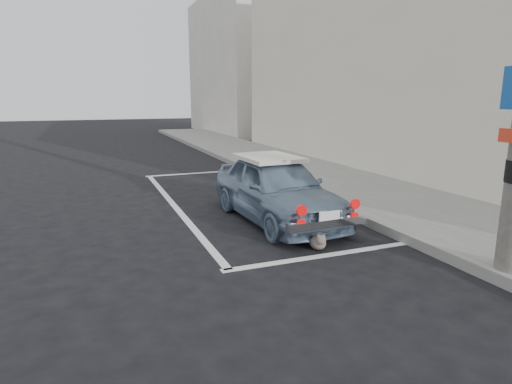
% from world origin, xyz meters
% --- Properties ---
extents(ground, '(80.00, 80.00, 0.00)m').
position_xyz_m(ground, '(0.00, 0.00, 0.00)').
color(ground, black).
rests_on(ground, ground).
extents(sidewalk, '(2.80, 40.00, 0.15)m').
position_xyz_m(sidewalk, '(3.20, 2.00, 0.07)').
color(sidewalk, slate).
rests_on(sidewalk, ground).
extents(shop_building, '(3.50, 18.00, 7.00)m').
position_xyz_m(shop_building, '(6.33, 4.00, 3.49)').
color(shop_building, beige).
rests_on(shop_building, ground).
extents(building_far, '(3.50, 10.00, 8.00)m').
position_xyz_m(building_far, '(6.35, 20.00, 4.00)').
color(building_far, beige).
rests_on(building_far, ground).
extents(pline_rear, '(3.00, 0.12, 0.01)m').
position_xyz_m(pline_rear, '(0.50, -0.50, 0.00)').
color(pline_rear, silver).
rests_on(pline_rear, ground).
extents(pline_front, '(3.00, 0.12, 0.01)m').
position_xyz_m(pline_front, '(0.50, 6.50, 0.00)').
color(pline_front, silver).
rests_on(pline_front, ground).
extents(pline_side, '(0.12, 7.00, 0.01)m').
position_xyz_m(pline_side, '(-0.90, 3.00, 0.00)').
color(pline_side, silver).
rests_on(pline_side, ground).
extents(retro_coupe, '(1.46, 3.36, 1.12)m').
position_xyz_m(retro_coupe, '(0.57, 1.32, 0.57)').
color(retro_coupe, slate).
rests_on(retro_coupe, ground).
extents(cat, '(0.31, 0.52, 0.28)m').
position_xyz_m(cat, '(0.50, -0.24, 0.13)').
color(cat, brown).
rests_on(cat, ground).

